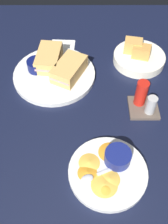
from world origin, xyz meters
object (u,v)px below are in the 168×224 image
spoon_by_gravy_ramekin (92,177)px  spoon_by_dark_ramekin (52,69)px  sandwich_half_near (69,69)px  plate_chips_companion (108,172)px  ramekin_light_gravy (118,157)px  condiment_caddy (144,101)px  sandwich_half_far (49,58)px  bread_basket_rear (139,57)px  ramekin_dark_sauce (36,65)px  plate_sandwich_main (54,75)px

spoon_by_gravy_ramekin → spoon_by_dark_ramekin: bearing=-161.8°
sandwich_half_near → spoon_by_dark_ramekin: 6.67cm
plate_chips_companion → ramekin_light_gravy: 4.80cm
sandwich_half_near → plate_chips_companion: 37.07cm
spoon_by_gravy_ramekin → condiment_caddy: (-23.79, 16.15, 1.44)cm
ramekin_light_gravy → condiment_caddy: 21.20cm
sandwich_half_far → sandwich_half_near: bearing=51.6°
ramekin_light_gravy → sandwich_half_far: bearing=-151.3°
bread_basket_rear → condiment_caddy: bearing=-3.5°
sandwich_half_far → condiment_caddy: size_ratio=1.47×
spoon_by_dark_ramekin → sandwich_half_near: bearing=70.8°
sandwich_half_near → plate_chips_companion: sandwich_half_near is taller
sandwich_half_near → sandwich_half_far: 9.13cm
sandwich_half_near → ramekin_dark_sauce: size_ratio=2.39×
spoon_by_gravy_ramekin → bread_basket_rear: size_ratio=0.53×
sandwich_half_near → spoon_by_gravy_ramekin: sandwich_half_near is taller
spoon_by_gravy_ramekin → plate_sandwich_main: bearing=-162.3°
sandwich_half_near → condiment_caddy: bearing=60.1°
ramekin_dark_sauce → bread_basket_rear: bread_basket_rear is taller
plate_sandwich_main → ramekin_light_gravy: (32.96, 18.76, 2.68)cm
spoon_by_dark_ramekin → plate_chips_companion: spoon_by_dark_ramekin is taller
spoon_by_dark_ramekin → spoon_by_gravy_ramekin: bearing=18.2°
bread_basket_rear → ramekin_light_gravy: bearing=-14.9°
ramekin_light_gravy → spoon_by_gravy_ramekin: bearing=-54.3°
spoon_by_gravy_ramekin → sandwich_half_far: bearing=-161.8°
sandwich_half_near → spoon_by_gravy_ramekin: 37.69cm
sandwich_half_near → ramekin_light_gravy: bearing=22.8°
sandwich_half_far → plate_chips_companion: size_ratio=0.68×
ramekin_dark_sauce → spoon_by_gravy_ramekin: ramekin_dark_sauce is taller
plate_chips_companion → bread_basket_rear: (-43.73, 13.35, 1.41)cm
ramekin_dark_sauce → condiment_caddy: size_ratio=0.66×
plate_chips_companion → condiment_caddy: size_ratio=2.15×
ramekin_dark_sauce → bread_basket_rear: bearing=99.3°
ramekin_light_gravy → ramekin_dark_sauce: bearing=-144.6°
bread_basket_rear → condiment_caddy: (21.70, -1.34, 1.19)cm
ramekin_light_gravy → spoon_by_dark_ramekin: bearing=-150.3°
spoon_by_gravy_ramekin → bread_basket_rear: bread_basket_rear is taller
sandwich_half_near → bread_basket_rear: bearing=109.2°
ramekin_light_gravy → spoon_by_gravy_ramekin: size_ratio=0.72×
sandwich_half_near → plate_chips_companion: (35.26, 10.99, -3.20)cm
plate_chips_companion → ramekin_dark_sauce: bearing=-149.7°
spoon_by_gravy_ramekin → bread_basket_rear: 48.73cm
bread_basket_rear → ramekin_dark_sauce: bearing=-80.7°
spoon_by_dark_ramekin → spoon_by_gravy_ramekin: (39.10, 12.85, 0.00)cm
ramekin_dark_sauce → spoon_by_dark_ramekin: 5.44cm
sandwich_half_near → ramekin_light_gravy: (32.20, 13.54, -0.52)cm
sandwich_half_near → ramekin_dark_sauce: sandwich_half_near is taller
sandwich_half_far → spoon_by_gravy_ramekin: sandwich_half_far is taller
sandwich_half_far → ramekin_light_gravy: 43.16cm
spoon_by_gravy_ramekin → plate_chips_companion: bearing=112.9°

